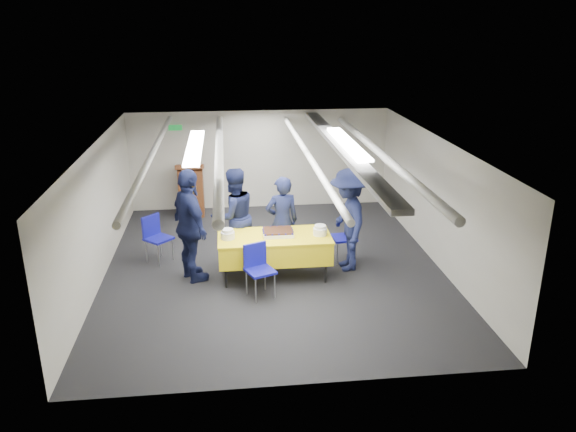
{
  "coord_description": "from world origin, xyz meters",
  "views": [
    {
      "loc": [
        -0.79,
        -9.31,
        4.33
      ],
      "look_at": [
        0.25,
        -0.2,
        1.05
      ],
      "focal_mm": 35.0,
      "sensor_mm": 36.0,
      "label": 1
    }
  ],
  "objects_px": {
    "chair_right": "(348,233)",
    "sailor_a": "(282,221)",
    "sailor_b": "(234,216)",
    "podium": "(191,189)",
    "sailor_d": "(348,220)",
    "sheet_cake": "(278,232)",
    "serving_table": "(274,247)",
    "sailor_c": "(190,226)",
    "chair_left": "(155,234)",
    "chair_near": "(258,264)"
  },
  "relations": [
    {
      "from": "chair_near",
      "to": "sailor_b",
      "type": "distance_m",
      "value": 1.43
    },
    {
      "from": "serving_table",
      "to": "podium",
      "type": "height_order",
      "value": "podium"
    },
    {
      "from": "sailor_a",
      "to": "sailor_d",
      "type": "relative_size",
      "value": 0.91
    },
    {
      "from": "serving_table",
      "to": "sailor_b",
      "type": "bearing_deg",
      "value": 133.88
    },
    {
      "from": "chair_near",
      "to": "chair_left",
      "type": "distance_m",
      "value": 2.4
    },
    {
      "from": "chair_near",
      "to": "sheet_cake",
      "type": "bearing_deg",
      "value": 59.58
    },
    {
      "from": "podium",
      "to": "sailor_a",
      "type": "distance_m",
      "value": 3.43
    },
    {
      "from": "serving_table",
      "to": "sailor_a",
      "type": "xyz_separation_m",
      "value": [
        0.19,
        0.51,
        0.28
      ]
    },
    {
      "from": "chair_right",
      "to": "sailor_c",
      "type": "height_order",
      "value": "sailor_c"
    },
    {
      "from": "chair_left",
      "to": "sailor_d",
      "type": "relative_size",
      "value": 0.47
    },
    {
      "from": "chair_near",
      "to": "sailor_d",
      "type": "bearing_deg",
      "value": 26.97
    },
    {
      "from": "chair_left",
      "to": "sailor_b",
      "type": "xyz_separation_m",
      "value": [
        1.45,
        -0.25,
        0.37
      ]
    },
    {
      "from": "podium",
      "to": "chair_left",
      "type": "height_order",
      "value": "podium"
    },
    {
      "from": "podium",
      "to": "chair_right",
      "type": "xyz_separation_m",
      "value": [
        3.01,
        -2.88,
        -0.08
      ]
    },
    {
      "from": "sailor_c",
      "to": "sailor_d",
      "type": "bearing_deg",
      "value": -112.28
    },
    {
      "from": "chair_right",
      "to": "sailor_d",
      "type": "relative_size",
      "value": 0.47
    },
    {
      "from": "serving_table",
      "to": "sheet_cake",
      "type": "relative_size",
      "value": 3.64
    },
    {
      "from": "sailor_a",
      "to": "sailor_c",
      "type": "relative_size",
      "value": 0.85
    },
    {
      "from": "podium",
      "to": "sailor_d",
      "type": "bearing_deg",
      "value": -47.93
    },
    {
      "from": "chair_left",
      "to": "sailor_d",
      "type": "xyz_separation_m",
      "value": [
        3.46,
        -0.74,
        0.39
      ]
    },
    {
      "from": "sheet_cake",
      "to": "sailor_b",
      "type": "xyz_separation_m",
      "value": [
        -0.74,
        0.66,
        0.08
      ]
    },
    {
      "from": "chair_right",
      "to": "sailor_b",
      "type": "distance_m",
      "value": 2.14
    },
    {
      "from": "chair_left",
      "to": "sailor_b",
      "type": "distance_m",
      "value": 1.52
    },
    {
      "from": "chair_right",
      "to": "sailor_a",
      "type": "bearing_deg",
      "value": -177.7
    },
    {
      "from": "sailor_a",
      "to": "chair_right",
      "type": "bearing_deg",
      "value": 172.53
    },
    {
      "from": "chair_right",
      "to": "sailor_a",
      "type": "xyz_separation_m",
      "value": [
        -1.24,
        -0.05,
        0.31
      ]
    },
    {
      "from": "podium",
      "to": "sheet_cake",
      "type": "bearing_deg",
      "value": -64.06
    },
    {
      "from": "chair_right",
      "to": "sailor_a",
      "type": "distance_m",
      "value": 1.28
    },
    {
      "from": "chair_near",
      "to": "sailor_b",
      "type": "xyz_separation_m",
      "value": [
        -0.35,
        1.33,
        0.37
      ]
    },
    {
      "from": "chair_near",
      "to": "chair_left",
      "type": "relative_size",
      "value": 1.0
    },
    {
      "from": "sailor_a",
      "to": "sailor_b",
      "type": "height_order",
      "value": "sailor_b"
    },
    {
      "from": "sailor_d",
      "to": "sheet_cake",
      "type": "bearing_deg",
      "value": -83.8
    },
    {
      "from": "sheet_cake",
      "to": "sailor_a",
      "type": "height_order",
      "value": "sailor_a"
    },
    {
      "from": "sailor_a",
      "to": "sailor_b",
      "type": "relative_size",
      "value": 0.93
    },
    {
      "from": "sailor_a",
      "to": "sailor_c",
      "type": "distance_m",
      "value": 1.67
    },
    {
      "from": "sailor_d",
      "to": "sailor_b",
      "type": "bearing_deg",
      "value": -105.35
    },
    {
      "from": "sheet_cake",
      "to": "sailor_d",
      "type": "distance_m",
      "value": 1.28
    },
    {
      "from": "sheet_cake",
      "to": "chair_left",
      "type": "xyz_separation_m",
      "value": [
        -2.2,
        0.91,
        -0.28
      ]
    },
    {
      "from": "chair_near",
      "to": "sailor_d",
      "type": "xyz_separation_m",
      "value": [
        1.65,
        0.84,
        0.39
      ]
    },
    {
      "from": "serving_table",
      "to": "chair_left",
      "type": "bearing_deg",
      "value": 156.02
    },
    {
      "from": "sailor_a",
      "to": "podium",
      "type": "bearing_deg",
      "value": -68.57
    },
    {
      "from": "chair_right",
      "to": "sailor_d",
      "type": "bearing_deg",
      "value": -105.9
    },
    {
      "from": "sailor_d",
      "to": "podium",
      "type": "bearing_deg",
      "value": -139.47
    },
    {
      "from": "sailor_b",
      "to": "sailor_a",
      "type": "bearing_deg",
      "value": 141.87
    },
    {
      "from": "sailor_b",
      "to": "sailor_d",
      "type": "relative_size",
      "value": 0.97
    },
    {
      "from": "podium",
      "to": "sailor_d",
      "type": "height_order",
      "value": "sailor_d"
    },
    {
      "from": "chair_left",
      "to": "sailor_b",
      "type": "bearing_deg",
      "value": -9.6
    },
    {
      "from": "sheet_cake",
      "to": "sailor_a",
      "type": "distance_m",
      "value": 0.49
    },
    {
      "from": "sheet_cake",
      "to": "chair_right",
      "type": "xyz_separation_m",
      "value": [
        1.36,
        0.52,
        -0.28
      ]
    },
    {
      "from": "chair_left",
      "to": "sailor_d",
      "type": "distance_m",
      "value": 3.56
    }
  ]
}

